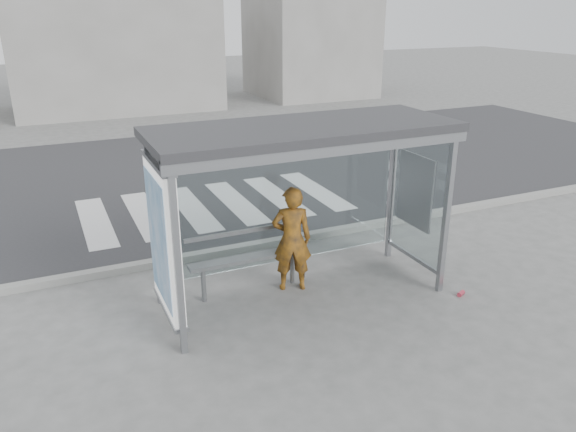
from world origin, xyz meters
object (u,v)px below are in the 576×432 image
object	(u,v)px
bus_shelter	(277,172)
soda_can	(461,293)
bench	(248,257)
person	(292,239)

from	to	relation	value
bus_shelter	soda_can	bearing A→B (deg)	-21.96
bench	soda_can	world-z (taller)	bench
person	soda_can	distance (m)	2.70
person	bench	bearing A→B (deg)	2.28
soda_can	bench	bearing A→B (deg)	152.87
bus_shelter	soda_can	distance (m)	3.39
person	bench	size ratio (longest dim) A/B	0.89
soda_can	person	bearing A→B (deg)	150.08
person	bus_shelter	bearing A→B (deg)	55.38
bus_shelter	soda_can	xyz separation A→B (m)	(2.57, -1.04, -1.95)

